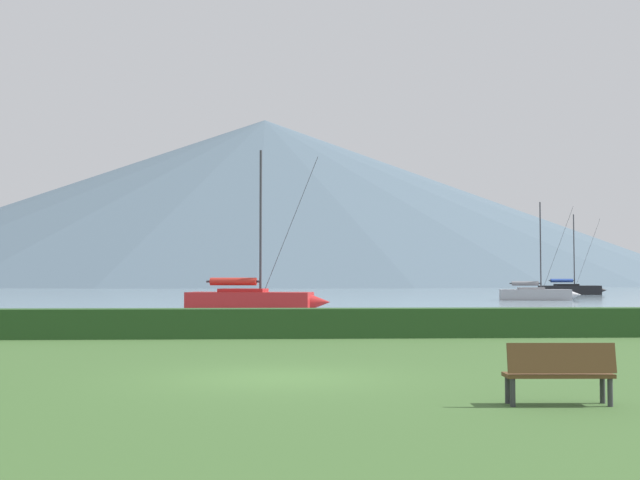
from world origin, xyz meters
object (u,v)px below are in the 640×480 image
at_px(sailboat_slip_1, 252,300).
at_px(sailboat_slip_4, 536,294).
at_px(sailboat_slip_5, 571,289).
at_px(park_bench_near_path, 559,370).

relative_size(sailboat_slip_1, sailboat_slip_4, 1.08).
bearing_deg(sailboat_slip_5, park_bench_near_path, -110.72).
xyz_separation_m(sailboat_slip_1, sailboat_slip_5, (36.61, 48.84, -0.02)).
bearing_deg(sailboat_slip_4, park_bench_near_path, -96.63).
bearing_deg(park_bench_near_path, sailboat_slip_4, 75.13).
height_order(sailboat_slip_1, park_bench_near_path, sailboat_slip_1).
bearing_deg(sailboat_slip_4, sailboat_slip_5, 74.66).
distance_m(sailboat_slip_5, park_bench_near_path, 90.71).
xyz_separation_m(sailboat_slip_4, sailboat_slip_5, (11.96, 24.36, 0.08)).
distance_m(sailboat_slip_1, sailboat_slip_5, 61.04).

